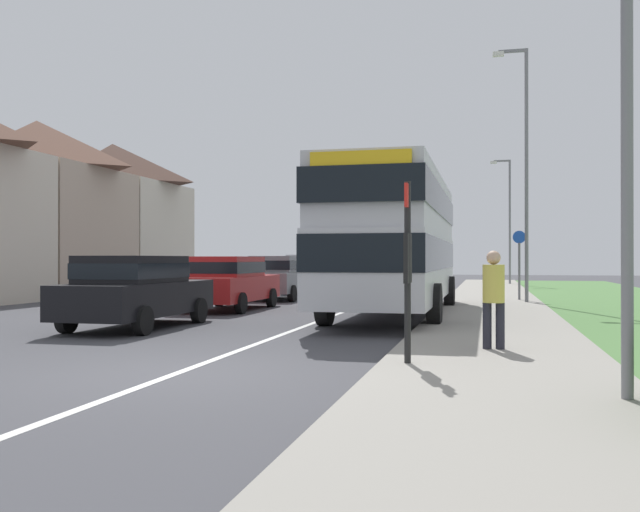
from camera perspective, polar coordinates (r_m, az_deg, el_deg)
name	(u,v)px	position (r m, az deg, el deg)	size (l,w,h in m)	color
ground_plane	(177,373)	(9.67, -11.64, -9.40)	(120.00, 120.00, 0.00)	#424247
lane_marking_centre	(318,321)	(17.19, -0.15, -5.36)	(0.14, 60.00, 0.01)	silver
pavement_near_side	(495,331)	(14.71, 14.12, -6.01)	(3.20, 68.00, 0.12)	gray
double_decker_bus	(395,236)	(18.70, 6.19, 1.61)	(2.80, 10.66, 3.70)	#BCBCC1
parked_car_black	(136,288)	(15.98, -14.84, -2.57)	(1.93, 4.49, 1.61)	black
parked_car_red	(228,280)	(21.13, -7.53, -2.00)	(1.98, 4.56, 1.61)	#B21E1E
parked_car_grey	(278,276)	(26.22, -3.43, -1.63)	(1.93, 3.93, 1.64)	slate
parked_car_silver	(310,272)	(30.99, -0.79, -1.35)	(1.96, 4.08, 1.72)	#B7B7BC
pedestrian_at_stop	(494,295)	(11.31, 14.03, -3.09)	(0.34, 0.34, 1.67)	#23232D
bus_stop_sign	(408,259)	(9.57, 7.19, -0.24)	(0.09, 0.52, 2.60)	black
cycle_route_sign	(519,262)	(25.20, 16.00, -0.48)	(0.44, 0.08, 2.52)	slate
street_lamp_near	(615,21)	(8.07, 23.01, 17.33)	(1.14, 0.20, 6.87)	slate
street_lamp_mid	(524,160)	(24.14, 16.33, 7.55)	(1.14, 0.20, 8.49)	slate
street_lamp_far	(508,213)	(41.37, 15.13, 3.40)	(1.14, 0.20, 7.22)	slate
house_terrace_far_side	(36,208)	(32.09, -22.20, 3.68)	(6.38, 18.39, 7.44)	beige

